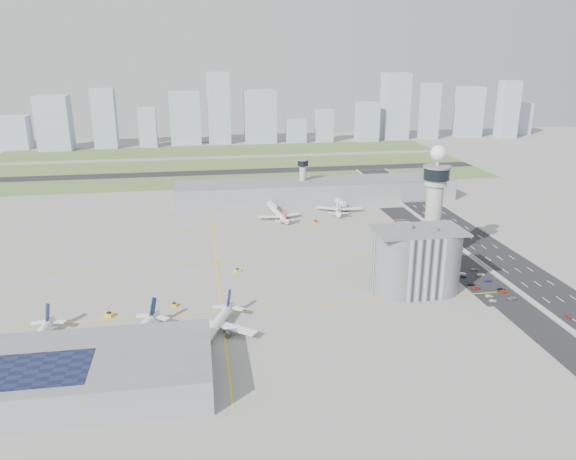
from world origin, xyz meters
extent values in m
plane|color=gray|center=(0.00, 0.00, 0.00)|extent=(1000.00, 1000.00, 0.00)
cube|color=#4D6D33|center=(-20.00, 225.00, 0.04)|extent=(480.00, 50.00, 0.08)
cube|color=#4E6730|center=(-20.00, 300.00, 0.04)|extent=(480.00, 60.00, 0.08)
cube|color=#4A6831|center=(-20.00, 380.00, 0.04)|extent=(480.00, 70.00, 0.08)
cube|color=black|center=(-20.00, 262.00, 0.06)|extent=(480.00, 22.00, 0.10)
cube|color=black|center=(115.00, 0.00, 0.05)|extent=(28.00, 500.00, 0.10)
cube|color=#9E9E99|center=(101.00, 0.00, 0.60)|extent=(0.60, 500.00, 1.20)
cube|color=#9E9E99|center=(129.00, 0.00, 0.60)|extent=(0.60, 500.00, 1.20)
cube|color=black|center=(90.00, -10.00, 0.04)|extent=(18.00, 260.00, 0.08)
cube|color=black|center=(88.00, -22.00, 0.05)|extent=(20.00, 44.00, 0.10)
cube|color=yellow|center=(-40.00, -30.00, 0.01)|extent=(260.00, 0.60, 0.01)
cube|color=yellow|center=(-40.00, 30.00, 0.01)|extent=(260.00, 0.60, 0.01)
cube|color=yellow|center=(-40.00, 90.00, 0.01)|extent=(260.00, 0.60, 0.01)
cube|color=yellow|center=(-40.00, 30.00, 0.01)|extent=(0.60, 260.00, 0.01)
cylinder|color=#ADAAA5|center=(72.00, 8.00, 24.00)|extent=(8.40, 8.40, 48.00)
cylinder|color=#ADAAA5|center=(72.00, 8.00, 46.00)|extent=(11.00, 11.00, 4.00)
cylinder|color=black|center=(72.00, 8.00, 50.00)|extent=(13.00, 13.00, 6.00)
cylinder|color=slate|center=(72.00, 8.00, 53.50)|extent=(14.00, 14.00, 1.00)
cylinder|color=#ADAAA5|center=(72.00, 8.00, 56.00)|extent=(1.60, 1.60, 5.00)
sphere|color=white|center=(72.00, 8.00, 60.50)|extent=(8.00, 8.00, 8.00)
cylinder|color=#ADAAA5|center=(30.00, 150.00, 14.00)|extent=(5.00, 5.00, 28.00)
cylinder|color=black|center=(30.00, 150.00, 29.00)|extent=(8.00, 8.00, 4.00)
cylinder|color=slate|center=(30.00, 150.00, 31.50)|extent=(8.60, 8.60, 0.80)
cube|color=#B2B2B7|center=(52.00, -22.00, 15.00)|extent=(18.00, 24.00, 30.00)
cylinder|color=#B2B2B7|center=(43.00, -22.00, 15.00)|extent=(24.00, 24.00, 30.00)
cylinder|color=#B2B2B7|center=(61.00, -22.00, 15.00)|extent=(24.00, 24.00, 30.00)
cube|color=slate|center=(52.00, -22.00, 30.40)|extent=(42.00, 24.00, 0.80)
cube|color=slate|center=(46.00, -19.00, 32.00)|extent=(6.00, 5.00, 3.00)
cube|color=slate|center=(57.00, -24.00, 31.70)|extent=(5.00, 4.00, 2.40)
cube|color=gray|center=(40.00, 148.00, 7.50)|extent=(210.00, 32.00, 15.00)
cube|color=slate|center=(40.00, 148.00, 15.40)|extent=(210.00, 32.00, 0.80)
cube|color=gray|center=(-88.00, -82.00, 6.00)|extent=(84.00, 42.00, 12.00)
cube|color=slate|center=(-88.00, -82.00, 12.40)|extent=(84.00, 42.00, 0.80)
cube|color=black|center=(-105.00, -88.00, 12.90)|extent=(40.00, 22.00, 0.20)
imported|color=white|center=(82.94, -39.28, 0.61)|extent=(3.66, 1.67, 1.22)
imported|color=#A1A2B1|center=(83.82, -34.39, 0.59)|extent=(3.56, 1.25, 1.17)
imported|color=#A82F1A|center=(82.04, -24.85, 0.59)|extent=(4.28, 1.98, 1.19)
imported|color=black|center=(81.99, -20.55, 0.54)|extent=(3.86, 1.85, 1.08)
imported|color=#191A4D|center=(82.37, -10.89, 0.59)|extent=(3.55, 1.68, 1.17)
imported|color=white|center=(83.70, -7.00, 0.61)|extent=(3.83, 1.83, 1.21)
imported|color=gray|center=(92.97, -38.46, 0.62)|extent=(4.67, 2.49, 1.25)
imported|color=#B13A14|center=(93.18, -30.86, 0.64)|extent=(4.46, 1.86, 1.29)
imported|color=black|center=(93.21, -28.19, 0.61)|extent=(3.80, 2.04, 1.23)
imported|color=navy|center=(92.20, -17.52, 0.62)|extent=(3.84, 1.53, 1.24)
imported|color=silver|center=(92.48, -9.71, 0.66)|extent=(4.98, 2.81, 1.31)
imported|color=gray|center=(92.68, -2.78, 0.59)|extent=(4.29, 2.26, 1.19)
imported|color=#A62B23|center=(106.87, -59.68, 0.59)|extent=(1.75, 3.58, 1.18)
imported|color=#232328|center=(114.79, 37.96, 0.55)|extent=(1.69, 3.48, 1.10)
imported|color=#100E56|center=(122.26, 117.88, 0.60)|extent=(2.57, 4.58, 1.21)
imported|color=#ACACAC|center=(108.88, 182.28, 0.66)|extent=(2.04, 4.04, 1.32)
cube|color=#9EADC1|center=(-252.58, 431.35, 18.47)|extent=(32.30, 25.84, 36.93)
cube|color=#9EADC1|center=(-204.47, 415.19, 30.18)|extent=(35.81, 28.65, 60.36)
cube|color=#9EADC1|center=(-150.11, 419.66, 33.44)|extent=(25.49, 20.39, 66.89)
cube|color=#9EADC1|center=(-102.68, 417.90, 22.60)|extent=(20.04, 16.03, 45.20)
cube|color=#9EADC1|center=(-59.44, 436.89, 30.61)|extent=(35.76, 28.61, 61.22)
cube|color=#9EADC1|center=(-19.42, 431.56, 41.69)|extent=(26.33, 21.06, 83.39)
cube|color=#9EADC1|center=(30.27, 432.32, 31.06)|extent=(36.96, 29.57, 62.11)
cube|color=#9EADC1|center=(73.27, 423.68, 13.87)|extent=(23.01, 18.41, 27.75)
cube|color=#9EADC1|center=(108.28, 423.34, 19.48)|extent=(20.22, 16.18, 38.97)
cube|color=#9EADC1|center=(162.17, 421.29, 23.44)|extent=(26.14, 20.92, 46.89)
cube|color=#9EADC1|center=(201.27, 433.27, 40.60)|extent=(32.26, 25.81, 81.20)
cube|color=#9EADC1|center=(244.74, 426.38, 34.37)|extent=(21.59, 17.28, 68.75)
cube|color=#9EADC1|center=(302.83, 435.54, 31.70)|extent=(30.25, 24.20, 63.40)
cube|color=#9EADC1|center=(345.49, 415.96, 35.78)|extent=(23.04, 18.43, 71.56)
cube|color=#9EADC1|center=(382.05, 443.29, 20.53)|extent=(22.64, 18.11, 41.06)
camera|label=1|loc=(-47.21, -255.10, 110.71)|focal=35.00mm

